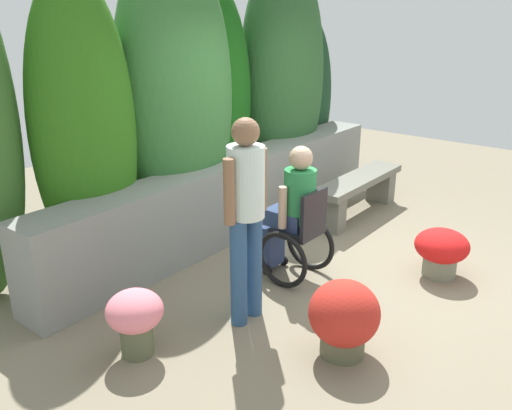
# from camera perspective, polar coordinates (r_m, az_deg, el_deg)

# --- Properties ---
(ground_plane) EXTENTS (12.29, 12.29, 0.00)m
(ground_plane) POSITION_cam_1_polar(r_m,az_deg,el_deg) (5.59, 11.16, -7.03)
(ground_plane) COLOR gray
(stone_retaining_wall) EXTENTS (5.24, 0.48, 0.89)m
(stone_retaining_wall) POSITION_cam_1_polar(r_m,az_deg,el_deg) (6.29, -2.45, 0.90)
(stone_retaining_wall) COLOR gray
(stone_retaining_wall) RESTS_ON ground
(hedge_backdrop) EXTENTS (5.96, 1.21, 3.25)m
(hedge_backdrop) POSITION_cam_1_polar(r_m,az_deg,el_deg) (6.43, -6.01, 11.18)
(hedge_backdrop) COLOR #3A6929
(hedge_backdrop) RESTS_ON ground
(stone_bench) EXTENTS (1.69, 0.39, 0.50)m
(stone_bench) POSITION_cam_1_polar(r_m,az_deg,el_deg) (6.98, 10.65, 1.61)
(stone_bench) COLOR slate
(stone_bench) RESTS_ON ground
(person_in_wheelchair) EXTENTS (0.53, 0.66, 1.33)m
(person_in_wheelchair) POSITION_cam_1_polar(r_m,az_deg,el_deg) (5.18, 4.06, -1.34)
(person_in_wheelchair) COLOR black
(person_in_wheelchair) RESTS_ON ground
(person_standing_companion) EXTENTS (0.49, 0.30, 1.73)m
(person_standing_companion) POSITION_cam_1_polar(r_m,az_deg,el_deg) (4.32, -1.06, -0.35)
(person_standing_companion) COLOR #2B4F7B
(person_standing_companion) RESTS_ON ground
(flower_pot_purple_near) EXTENTS (0.43, 0.43, 0.53)m
(flower_pot_purple_near) POSITION_cam_1_polar(r_m,az_deg,el_deg) (4.26, -12.58, -11.41)
(flower_pot_purple_near) COLOR #555B3F
(flower_pot_purple_near) RESTS_ON ground
(flower_pot_terracotta_by_wall) EXTENTS (0.54, 0.54, 0.61)m
(flower_pot_terracotta_by_wall) POSITION_cam_1_polar(r_m,az_deg,el_deg) (4.22, 9.22, -11.61)
(flower_pot_terracotta_by_wall) COLOR #57573F
(flower_pot_terracotta_by_wall) RESTS_ON ground
(flower_pot_red_accent) EXTENTS (0.52, 0.52, 0.48)m
(flower_pot_red_accent) POSITION_cam_1_polar(r_m,az_deg,el_deg) (5.63, 18.90, -4.46)
(flower_pot_red_accent) COLOR gray
(flower_pot_red_accent) RESTS_ON ground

